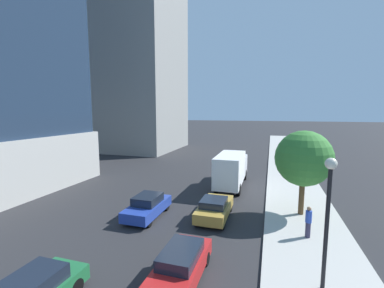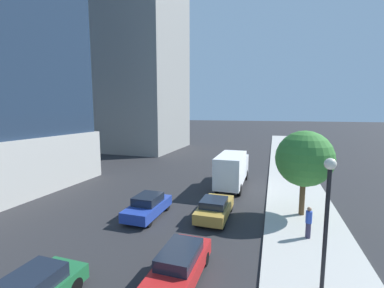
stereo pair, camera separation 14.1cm
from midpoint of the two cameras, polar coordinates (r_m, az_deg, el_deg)
sidewalk at (r=19.40m, az=23.64°, el=-14.92°), size 4.86×120.00×0.15m
construction_building at (r=51.62m, az=-11.24°, el=20.62°), size 16.30×16.77×42.09m
street_lamp at (r=11.35m, az=28.18°, el=-11.74°), size 0.44×0.44×5.32m
street_tree at (r=18.83m, az=23.86°, el=-3.01°), size 3.76×3.76×5.79m
car_gold at (r=17.93m, az=5.31°, el=-13.96°), size 1.90×4.33×1.44m
car_blue at (r=18.41m, az=-9.55°, el=-13.41°), size 1.85×4.22×1.50m
car_red at (r=12.00m, az=-2.52°, el=-25.41°), size 1.72×4.58×1.46m
box_truck at (r=24.73m, az=9.12°, el=-5.35°), size 2.24×7.90×3.29m
pedestrian_blue_shirt at (r=16.35m, az=24.70°, el=-15.47°), size 0.34×0.34×1.79m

